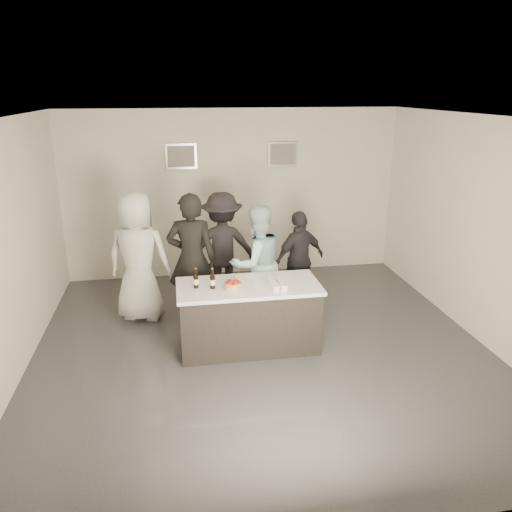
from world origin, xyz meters
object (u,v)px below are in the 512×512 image
Objects in this scene: bar_counter at (249,316)px; cake at (233,286)px; person_main_blue at (257,264)px; person_guest_right at (299,260)px; person_main_black at (192,259)px; beer_bottle_b at (212,279)px; beer_bottle_a at (196,278)px; person_guest_back at (222,247)px; person_guest_left at (139,257)px.

bar_counter is 8.49× the size of cake.
person_main_blue is 0.82m from person_guest_right.
person_main_black is at bearing 115.12° from cake.
person_main_black is at bearing -21.92° from person_main_blue.
person_main_blue is (0.73, 0.90, -0.16)m from beer_bottle_b.
person_main_black is 0.95m from person_main_blue.
person_main_black is at bearing -13.49° from person_guest_right.
beer_bottle_a is at bearing 168.23° from cake.
person_main_blue is at bearing 2.39° from person_guest_right.
person_guest_right is at bearing 157.37° from person_guest_back.
person_main_black is at bearing 126.86° from bar_counter.
person_main_blue reaches higher than bar_counter.
bar_counter is 1.78m from person_guest_back.
beer_bottle_b is 1.17m from person_main_blue.
bar_counter is 1.05× the size of person_guest_back.
person_guest_left is (-0.99, 1.21, -0.06)m from beer_bottle_b.
person_guest_back is (-1.15, 0.51, 0.11)m from person_guest_right.
beer_bottle_a is 1.40m from person_guest_left.
person_guest_back is at bearing -47.17° from person_guest_right.
bar_counter is 7.15× the size of beer_bottle_b.
person_guest_right is (1.67, 1.19, -0.25)m from beer_bottle_a.
person_main_black is 0.81m from person_guest_left.
person_guest_left is (-0.78, 1.16, -0.06)m from beer_bottle_a.
beer_bottle_b reaches higher than bar_counter.
person_guest_back is (1.29, 0.55, -0.08)m from person_guest_left.
person_guest_left is 2.45m from person_guest_right.
person_main_black reaches higher than bar_counter.
person_guest_back is (0.51, 1.71, -0.14)m from beer_bottle_a.
person_main_black is 1.10× the size of person_guest_back.
cake is 1.05m from person_main_blue.
beer_bottle_b is 1.80m from person_guest_back.
cake is 0.13× the size of person_main_blue.
cake is at bearing -8.57° from beer_bottle_b.
beer_bottle_b is 0.15× the size of person_main_blue.
person_guest_right is (0.99, 1.20, 0.33)m from bar_counter.
person_guest_back is (0.52, 0.80, -0.09)m from person_main_black.
person_guest_left is at bearing 141.34° from bar_counter.
person_guest_back is at bearing -82.07° from person_main_blue.
beer_bottle_b is 1.94m from person_guest_right.
person_main_blue is at bearing -173.76° from person_guest_left.
bar_counter is 1.06× the size of person_main_blue.
person_guest_right is at bearing -172.46° from person_main_blue.
cake is 0.12× the size of person_guest_back.
bar_counter is at bearing 22.20° from cake.
cake is 0.11× the size of person_guest_left.
beer_bottle_a is at bearing 99.55° from person_main_black.
bar_counter is 7.15× the size of beer_bottle_a.
person_guest_left reaches higher than cake.
person_guest_right is at bearing -162.54° from person_guest_left.
person_guest_left is at bearing -22.22° from person_guest_right.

